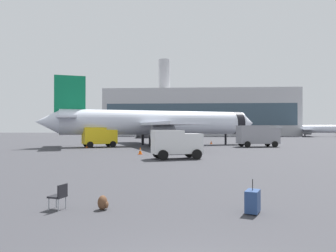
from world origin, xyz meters
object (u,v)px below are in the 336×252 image
at_px(cargo_van, 176,143).
at_px(traveller_backpack, 103,203).
at_px(fuel_truck, 257,135).
at_px(safety_cone_outer, 87,145).
at_px(rolling_suitcase, 253,201).
at_px(airplane_at_gate, 157,123).
at_px(safety_cone_mid, 140,151).
at_px(safety_cone_near, 211,142).
at_px(airplane_taxiing, 309,129).
at_px(service_truck, 99,136).
at_px(gate_chair, 59,195).
at_px(safety_cone_far, 169,151).

bearing_deg(cargo_van, traveller_backpack, -95.85).
bearing_deg(fuel_truck, traveller_backpack, -109.67).
height_order(safety_cone_outer, rolling_suitcase, rolling_suitcase).
bearing_deg(airplane_at_gate, traveller_backpack, -87.16).
bearing_deg(safety_cone_mid, safety_cone_near, 68.07).
distance_m(fuel_truck, rolling_suitcase, 38.39).
bearing_deg(airplane_taxiing, rolling_suitcase, -111.55).
distance_m(airplane_at_gate, service_truck, 9.43).
distance_m(airplane_taxiing, safety_cone_outer, 89.32).
distance_m(service_truck, traveller_backpack, 36.58).
bearing_deg(airplane_taxiing, traveller_backpack, -113.92).
relative_size(cargo_van, safety_cone_near, 7.11).
xyz_separation_m(service_truck, rolling_suitcase, (15.06, -35.27, -1.22)).
bearing_deg(fuel_truck, safety_cone_mid, -136.39).
bearing_deg(service_truck, safety_cone_outer, -132.79).
bearing_deg(safety_cone_outer, safety_cone_near, 32.37).
bearing_deg(gate_chair, safety_cone_outer, 106.42).
bearing_deg(safety_cone_near, gate_chair, -100.64).
bearing_deg(safety_cone_outer, safety_cone_far, -39.77).
bearing_deg(service_truck, airplane_at_gate, 27.33).
bearing_deg(rolling_suitcase, fuel_truck, 77.36).
bearing_deg(airplane_at_gate, safety_cone_outer, -149.27).
xyz_separation_m(airplane_at_gate, cargo_van, (3.78, -21.44, -2.21)).
relative_size(service_truck, fuel_truck, 0.83).
height_order(airplane_at_gate, safety_cone_outer, airplane_at_gate).
height_order(service_truck, safety_cone_outer, service_truck).
relative_size(safety_cone_far, gate_chair, 0.81).
relative_size(airplane_taxiing, service_truck, 4.73).
height_order(safety_cone_near, gate_chair, gate_chair).
bearing_deg(safety_cone_far, gate_chair, -95.73).
distance_m(airplane_taxiing, gate_chair, 112.87).
bearing_deg(safety_cone_far, service_truck, 133.34).
bearing_deg(gate_chair, safety_cone_mid, 91.67).
xyz_separation_m(rolling_suitcase, gate_chair, (-6.41, 0.05, 0.11)).
xyz_separation_m(airplane_taxiing, traveller_backpack, (-45.48, -102.52, -2.36)).
bearing_deg(safety_cone_outer, cargo_van, -49.99).
height_order(safety_cone_near, safety_cone_far, safety_cone_far).
relative_size(safety_cone_outer, rolling_suitcase, 0.71).
height_order(airplane_taxiing, safety_cone_near, airplane_taxiing).
distance_m(rolling_suitcase, gate_chair, 6.41).
relative_size(cargo_van, safety_cone_outer, 6.15).
bearing_deg(service_truck, traveller_backpack, -73.93).
relative_size(safety_cone_near, rolling_suitcase, 0.61).
xyz_separation_m(airplane_at_gate, rolling_suitcase, (6.89, -39.49, -3.27)).
distance_m(safety_cone_mid, traveller_backpack, 22.66).
height_order(fuel_truck, safety_cone_mid, fuel_truck).
relative_size(airplane_taxiing, safety_cone_near, 36.71).
relative_size(safety_cone_outer, gate_chair, 0.91).
bearing_deg(rolling_suitcase, safety_cone_mid, 107.30).
xyz_separation_m(service_truck, cargo_van, (11.96, -17.21, -0.16)).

